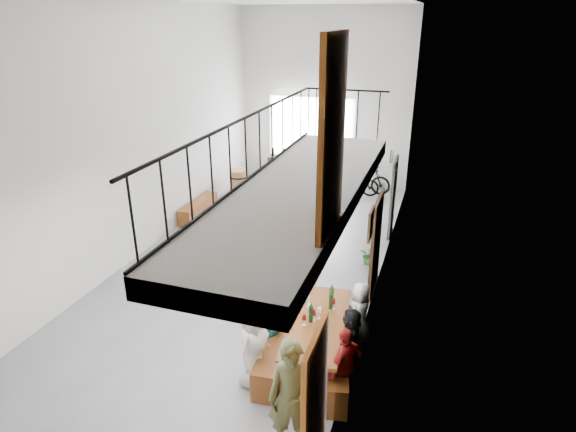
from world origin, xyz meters
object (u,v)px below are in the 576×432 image
(side_bench, at_px, (199,209))
(oak_barrel, at_px, (239,183))
(host_standing, at_px, (292,398))
(bicycle_near, at_px, (353,182))
(serving_counter, at_px, (294,170))
(bench_inner, at_px, (281,344))
(tasting_table, at_px, (317,326))

(side_bench, xyz_separation_m, oak_barrel, (0.37, 1.95, 0.18))
(host_standing, relative_size, bicycle_near, 1.05)
(oak_barrel, height_order, serving_counter, serving_counter)
(serving_counter, relative_size, host_standing, 1.01)
(side_bench, distance_m, host_standing, 8.19)
(bench_inner, relative_size, host_standing, 1.33)
(host_standing, bearing_deg, tasting_table, 79.37)
(host_standing, distance_m, bicycle_near, 9.78)
(side_bench, distance_m, serving_counter, 4.01)
(tasting_table, xyz_separation_m, oak_barrel, (-4.33, 6.81, -0.29))
(tasting_table, relative_size, bench_inner, 0.98)
(tasting_table, bearing_deg, side_bench, 127.91)
(tasting_table, distance_m, host_standing, 1.73)
(oak_barrel, height_order, bicycle_near, same)
(bench_inner, height_order, oak_barrel, oak_barrel)
(bench_inner, height_order, host_standing, host_standing)
(tasting_table, distance_m, serving_counter, 9.08)
(host_standing, bearing_deg, side_bench, 111.21)
(oak_barrel, distance_m, bicycle_near, 3.55)
(bench_inner, bearing_deg, bicycle_near, 88.64)
(serving_counter, xyz_separation_m, bicycle_near, (2.12, -0.54, -0.03))
(tasting_table, bearing_deg, host_standing, -91.64)
(side_bench, bearing_deg, oak_barrel, 79.16)
(tasting_table, xyz_separation_m, bench_inner, (-0.58, -0.04, -0.45))
(bicycle_near, bearing_deg, side_bench, 125.39)
(tasting_table, relative_size, host_standing, 1.30)
(tasting_table, xyz_separation_m, bicycle_near, (-0.97, 7.99, -0.29))
(bench_inner, xyz_separation_m, bicycle_near, (-0.39, 8.03, 0.16))
(tasting_table, relative_size, side_bench, 1.30)
(oak_barrel, relative_size, serving_counter, 0.49)
(serving_counter, distance_m, bicycle_near, 2.19)
(host_standing, bearing_deg, bicycle_near, 81.40)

